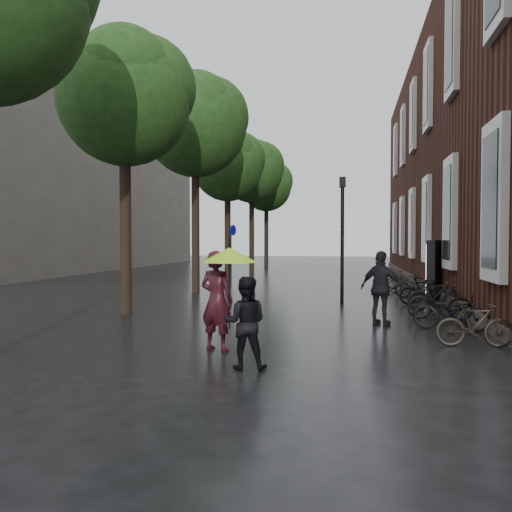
% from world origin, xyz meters
% --- Properties ---
extents(ground, '(120.00, 120.00, 0.00)m').
position_xyz_m(ground, '(0.00, 0.00, 0.00)').
color(ground, black).
extents(bg_building, '(16.00, 30.00, 14.00)m').
position_xyz_m(bg_building, '(-22.00, 28.00, 7.00)').
color(bg_building, '#47423D').
rests_on(bg_building, ground).
extents(street_trees, '(4.33, 34.03, 8.91)m').
position_xyz_m(street_trees, '(-3.99, 15.91, 6.34)').
color(street_trees, black).
rests_on(street_trees, ground).
extents(person_burgundy, '(0.82, 0.67, 1.93)m').
position_xyz_m(person_burgundy, '(-0.26, 2.84, 0.97)').
color(person_burgundy, black).
rests_on(person_burgundy, ground).
extents(person_black, '(0.80, 0.66, 1.53)m').
position_xyz_m(person_black, '(0.56, 1.59, 0.77)').
color(person_black, black).
rests_on(person_black, ground).
extents(lime_umbrella, '(1.05, 1.05, 1.55)m').
position_xyz_m(lime_umbrella, '(0.13, 2.26, 1.86)').
color(lime_umbrella, black).
rests_on(lime_umbrella, ground).
extents(pedestrian_walking, '(1.18, 0.91, 1.87)m').
position_xyz_m(pedestrian_walking, '(3.04, 6.34, 0.93)').
color(pedestrian_walking, black).
rests_on(pedestrian_walking, ground).
extents(parked_bicycles, '(1.91, 12.50, 0.99)m').
position_xyz_m(parked_bicycles, '(4.66, 9.98, 0.45)').
color(parked_bicycles, black).
rests_on(parked_bicycles, ground).
extents(ad_lightbox, '(0.32, 1.41, 2.13)m').
position_xyz_m(ad_lightbox, '(5.29, 12.55, 1.07)').
color(ad_lightbox, black).
rests_on(ad_lightbox, ground).
extents(lamp_post, '(0.22, 0.22, 4.26)m').
position_xyz_m(lamp_post, '(2.00, 10.68, 2.58)').
color(lamp_post, black).
rests_on(lamp_post, ground).
extents(cycle_sign, '(0.15, 0.53, 2.89)m').
position_xyz_m(cycle_sign, '(-3.52, 17.75, 1.91)').
color(cycle_sign, '#262628').
rests_on(cycle_sign, ground).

